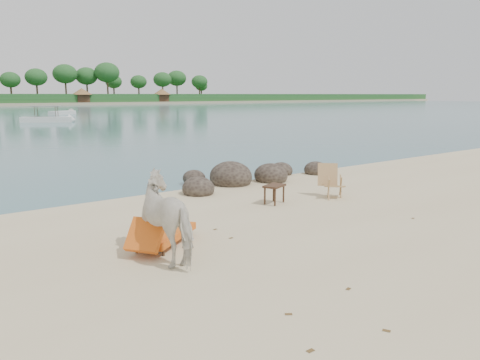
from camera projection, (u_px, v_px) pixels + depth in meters
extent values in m
ellipsoid|color=black|center=(198.00, 189.00, 13.86)|extent=(0.94, 1.03, 0.70)
ellipsoid|color=black|center=(231.00, 178.00, 15.40)|extent=(1.36, 1.49, 1.02)
ellipsoid|color=black|center=(271.00, 176.00, 15.93)|extent=(1.10, 1.21, 0.82)
ellipsoid|color=black|center=(281.00, 171.00, 17.28)|extent=(0.81, 0.89, 0.61)
ellipsoid|color=black|center=(316.00, 171.00, 17.38)|extent=(0.84, 0.92, 0.63)
ellipsoid|color=black|center=(194.00, 179.00, 15.73)|extent=(0.75, 0.83, 0.56)
ellipsoid|color=black|center=(229.00, 174.00, 16.84)|extent=(0.61, 0.67, 0.46)
imported|color=white|center=(171.00, 218.00, 8.34)|extent=(0.92, 1.86, 1.53)
plane|color=brown|center=(310.00, 353.00, 5.38)|extent=(0.10, 0.10, 0.00)
plane|color=brown|center=(289.00, 316.00, 6.28)|extent=(0.14, 0.14, 0.00)
plane|color=brown|center=(172.00, 230.00, 10.28)|extent=(0.13, 0.13, 0.00)
plane|color=brown|center=(348.00, 291.00, 7.09)|extent=(0.13, 0.13, 0.00)
plane|color=brown|center=(153.00, 236.00, 9.83)|extent=(0.12, 0.12, 0.00)
plane|color=brown|center=(231.00, 239.00, 9.60)|extent=(0.11, 0.11, 0.00)
plane|color=brown|center=(386.00, 333.00, 5.84)|extent=(0.13, 0.13, 0.00)
plane|color=brown|center=(413.00, 219.00, 11.13)|extent=(0.12, 0.12, 0.00)
plane|color=brown|center=(215.00, 231.00, 10.22)|extent=(0.12, 0.12, 0.00)
plane|color=brown|center=(137.00, 244.00, 9.31)|extent=(0.13, 0.13, 0.00)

